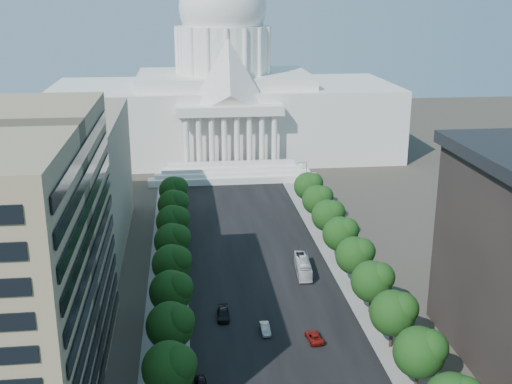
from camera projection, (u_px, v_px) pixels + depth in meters
name	position (u px, v px, depth m)	size (l,w,h in m)	color
road_asphalt	(254.00, 253.00, 143.98)	(30.00, 260.00, 0.01)	black
sidewalk_left	(169.00, 257.00, 141.89)	(8.00, 260.00, 0.02)	gray
sidewalk_right	(337.00, 250.00, 146.06)	(8.00, 260.00, 0.02)	gray
capitol	(224.00, 98.00, 228.01)	(120.00, 56.00, 73.00)	white
office_block_left_far	(37.00, 184.00, 143.73)	(38.00, 52.00, 30.00)	gray
tree_l_c	(171.00, 367.00, 88.72)	(7.79, 7.60, 9.97)	#33261C
tree_l_d	(172.00, 324.00, 100.10)	(7.79, 7.60, 9.97)	#33261C
tree_l_e	(173.00, 291.00, 111.48)	(7.79, 7.60, 9.97)	#33261C
tree_l_f	(173.00, 263.00, 122.86)	(7.79, 7.60, 9.97)	#33261C
tree_l_g	(174.00, 240.00, 134.24)	(7.79, 7.60, 9.97)	#33261C
tree_l_h	(174.00, 221.00, 145.62)	(7.79, 7.60, 9.97)	#33261C
tree_l_i	(174.00, 204.00, 157.00)	(7.79, 7.60, 9.97)	#33261C
tree_l_j	(175.00, 190.00, 168.38)	(7.79, 7.60, 9.97)	#33261C
tree_r_c	(422.00, 351.00, 92.68)	(7.79, 7.60, 9.97)	#33261C
tree_r_d	(395.00, 312.00, 104.06)	(7.79, 7.60, 9.97)	#33261C
tree_r_e	(374.00, 280.00, 115.44)	(7.79, 7.60, 9.97)	#33261C
tree_r_f	(356.00, 254.00, 126.82)	(7.79, 7.60, 9.97)	#33261C
tree_r_g	(342.00, 233.00, 138.20)	(7.79, 7.60, 9.97)	#33261C
tree_r_h	(329.00, 215.00, 149.58)	(7.79, 7.60, 9.97)	#33261C
tree_r_i	(319.00, 199.00, 160.96)	(7.79, 7.60, 9.97)	#33261C
tree_r_j	(309.00, 185.00, 172.34)	(7.79, 7.60, 9.97)	#33261C
streetlight_b	(434.00, 357.00, 92.27)	(2.61, 0.44, 9.00)	gray
streetlight_c	(382.00, 283.00, 115.98)	(2.61, 0.44, 9.00)	gray
streetlight_d	(347.00, 233.00, 139.69)	(2.61, 0.44, 9.00)	gray
streetlight_e	(323.00, 198.00, 163.40)	(2.61, 0.44, 9.00)	gray
streetlight_f	(304.00, 172.00, 187.11)	(2.61, 0.44, 9.00)	gray
car_silver	(265.00, 329.00, 110.22)	(1.55, 4.43, 1.46)	#A5A9AD
car_red	(314.00, 337.00, 107.70)	(2.29, 4.96, 1.38)	maroon
car_dark_b	(223.00, 314.00, 115.07)	(2.18, 5.36, 1.56)	black
city_bus	(303.00, 266.00, 133.28)	(2.67, 11.42, 3.18)	silver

